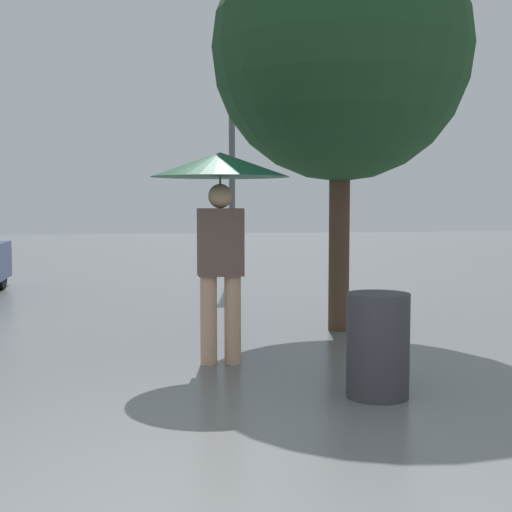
# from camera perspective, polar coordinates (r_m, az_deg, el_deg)

# --- Properties ---
(pedestrian) EXTENTS (1.23, 1.23, 1.88)m
(pedestrian) POSITION_cam_1_polar(r_m,az_deg,el_deg) (6.29, -2.88, 5.42)
(pedestrian) COLOR tan
(pedestrian) RESTS_ON ground_plane
(tree) EXTENTS (2.86, 2.86, 4.53)m
(tree) POSITION_cam_1_polar(r_m,az_deg,el_deg) (8.19, 6.80, 15.90)
(tree) COLOR #473323
(tree) RESTS_ON ground_plane
(street_lamp) EXTENTS (0.29, 0.29, 5.16)m
(street_lamp) POSITION_cam_1_polar(r_m,az_deg,el_deg) (13.78, -1.94, 11.35)
(street_lamp) COLOR #515456
(street_lamp) RESTS_ON ground_plane
(trash_bin) EXTENTS (0.47, 0.47, 0.77)m
(trash_bin) POSITION_cam_1_polar(r_m,az_deg,el_deg) (5.38, 9.72, -7.05)
(trash_bin) COLOR #38383D
(trash_bin) RESTS_ON ground_plane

